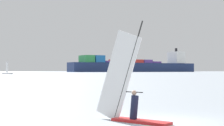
# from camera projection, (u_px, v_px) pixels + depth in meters

# --- Properties ---
(ground_plane) EXTENTS (4000.00, 4000.00, 0.00)m
(ground_plane) POSITION_uv_depth(u_px,v_px,m) (169.00, 122.00, 15.11)
(ground_plane) COLOR #9EA8B2
(windsurfer) EXTENTS (2.52, 3.40, 4.49)m
(windsurfer) POSITION_uv_depth(u_px,v_px,m) (129.00, 98.00, 15.31)
(windsurfer) COLOR red
(windsurfer) RESTS_ON ground_plane
(cargo_ship) EXTENTS (214.62, 70.00, 39.42)m
(cargo_ship) POSITION_uv_depth(u_px,v_px,m) (135.00, 65.00, 543.39)
(cargo_ship) COLOR navy
(cargo_ship) RESTS_ON ground_plane
(distant_headland) EXTENTS (1299.41, 367.77, 29.17)m
(distant_headland) POSITION_uv_depth(u_px,v_px,m) (17.00, 67.00, 1152.85)
(distant_headland) COLOR #4C564C
(distant_headland) RESTS_ON ground_plane
(small_sailboat) EXTENTS (6.53, 9.30, 8.31)m
(small_sailboat) POSITION_uv_depth(u_px,v_px,m) (8.00, 73.00, 206.79)
(small_sailboat) COLOR white
(small_sailboat) RESTS_ON ground_plane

